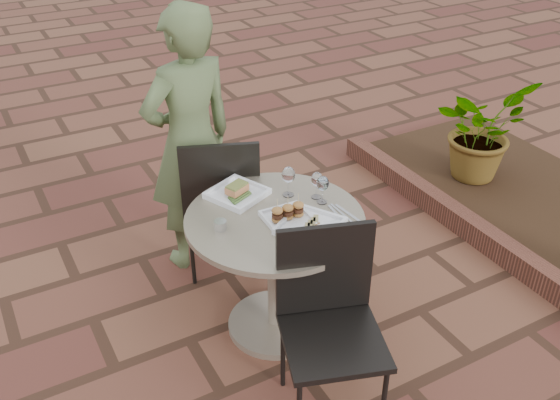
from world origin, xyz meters
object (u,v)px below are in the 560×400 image
chair_far (221,195)px  plate_sliders (288,215)px  plate_salmon (237,193)px  plate_tuna (310,226)px  cafe_table (275,257)px  chair_near (329,310)px  diner (190,142)px

chair_far → plate_sliders: size_ratio=4.06×
plate_salmon → plate_tuna: plate_salmon is taller
cafe_table → plate_sliders: 0.29m
cafe_table → plate_sliders: (0.04, -0.06, 0.28)m
plate_salmon → plate_sliders: 0.35m
chair_far → plate_sliders: bearing=117.6°
chair_near → plate_tuna: (0.12, 0.36, 0.20)m
chair_far → diner: (-0.07, 0.23, 0.26)m
chair_far → plate_salmon: size_ratio=2.72×
chair_far → plate_salmon: chair_far is taller
plate_sliders → cafe_table: bearing=123.8°
chair_far → plate_salmon: (-0.04, -0.32, 0.20)m
plate_sliders → plate_tuna: (0.06, -0.11, -0.01)m
chair_far → plate_tuna: size_ratio=2.48×
plate_salmon → plate_tuna: 0.48m
chair_near → plate_sliders: (0.06, 0.48, 0.21)m
chair_far → plate_sliders: chair_far is taller
cafe_table → plate_sliders: plate_sliders is taller
diner → cafe_table: bearing=87.6°
chair_near → plate_salmon: 0.83m
cafe_table → plate_salmon: 0.39m
diner → plate_salmon: bearing=83.5°
chair_near → plate_salmon: (-0.06, 0.80, 0.20)m
cafe_table → chair_far: chair_far is taller
diner → plate_sliders: diner is taller
diner → plate_salmon: size_ratio=4.75×
plate_tuna → plate_salmon: bearing=111.8°
plate_salmon → plate_tuna: bearing=-68.2°
diner → plate_tuna: 1.02m
plate_sliders → diner: bearing=99.9°
chair_far → chair_near: size_ratio=1.00×
cafe_table → chair_near: 0.54m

